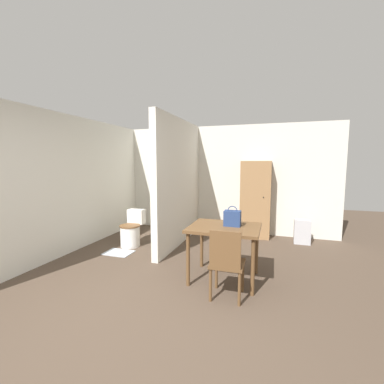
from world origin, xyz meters
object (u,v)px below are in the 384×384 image
Objects in this scene: wooden_chair at (227,262)px; space_heater at (302,232)px; handbag at (232,218)px; wooden_cabinet at (256,199)px; dining_table at (224,233)px; toilet at (132,231)px.

space_heater is (1.08, 2.61, -0.22)m from wooden_chair.
wooden_cabinet reaches higher than handbag.
dining_table is 1.38× the size of toilet.
wooden_chair is at bearing -112.50° from space_heater.
dining_table is 0.23m from handbag.
space_heater is at bearing -12.87° from wooden_cabinet.
wooden_cabinet is at bearing 167.13° from space_heater.
handbag reaches higher than space_heater.
wooden_chair reaches higher than dining_table.
wooden_chair is 1.75× the size of space_heater.
wooden_chair is at bearing -92.50° from wooden_cabinet.
handbag is (2.14, -0.86, 0.59)m from toilet.
dining_table reaches higher than toilet.
wooden_chair is (0.13, -0.52, -0.20)m from dining_table.
handbag is 0.17× the size of wooden_cabinet.
wooden_cabinet is (0.12, 2.83, 0.37)m from wooden_chair.
wooden_cabinet is (2.29, 1.38, 0.55)m from toilet.
dining_table is 2.32m from wooden_cabinet.
handbag is 0.57× the size of space_heater.
space_heater is (3.25, 1.16, -0.04)m from toilet.
dining_table is at bearing -120.10° from space_heater.
wooden_chair is at bearing -33.71° from toilet.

